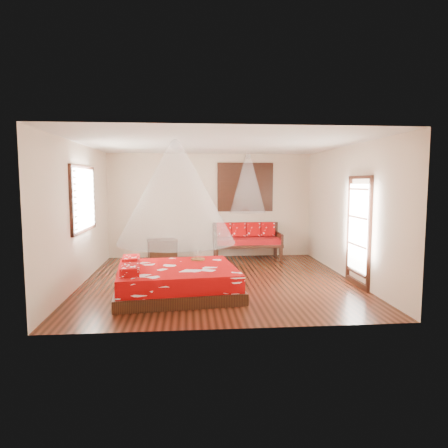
# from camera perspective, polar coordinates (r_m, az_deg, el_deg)

# --- Properties ---
(room) EXTENTS (5.54, 5.54, 2.84)m
(room) POSITION_cam_1_polar(r_m,az_deg,el_deg) (8.14, -0.85, 1.52)
(room) COLOR black
(room) RESTS_ON ground
(bed) EXTENTS (2.39, 2.21, 0.65)m
(bed) POSITION_cam_1_polar(r_m,az_deg,el_deg) (7.41, -6.88, -7.97)
(bed) COLOR black
(bed) RESTS_ON floor
(daybed) EXTENTS (1.80, 0.80, 0.95)m
(daybed) POSITION_cam_1_polar(r_m,az_deg,el_deg) (10.69, 3.27, -2.15)
(daybed) COLOR black
(daybed) RESTS_ON floor
(storage_chest) EXTENTS (0.86, 0.69, 0.53)m
(storage_chest) POSITION_cam_1_polar(r_m,az_deg,el_deg) (10.71, -8.80, -3.58)
(storage_chest) COLOR black
(storage_chest) RESTS_ON floor
(shutter_panel) EXTENTS (1.52, 0.06, 1.32)m
(shutter_panel) POSITION_cam_1_polar(r_m,az_deg,el_deg) (10.92, 3.06, 5.28)
(shutter_panel) COLOR black
(shutter_panel) RESTS_ON wall_back
(window_left) EXTENTS (0.10, 1.74, 1.34)m
(window_left) POSITION_cam_1_polar(r_m,az_deg,el_deg) (8.56, -19.39, 3.41)
(window_left) COLOR black
(window_left) RESTS_ON wall_left
(glazed_door) EXTENTS (0.08, 1.02, 2.16)m
(glazed_door) POSITION_cam_1_polar(r_m,az_deg,el_deg) (8.25, 18.65, -1.05)
(glazed_door) COLOR black
(glazed_door) RESTS_ON floor
(wine_tray) EXTENTS (0.28, 0.28, 0.22)m
(wine_tray) POSITION_cam_1_polar(r_m,az_deg,el_deg) (7.95, -3.75, -4.71)
(wine_tray) COLOR brown
(wine_tray) RESTS_ON bed
(mosquito_net_main) EXTENTS (2.13, 2.13, 1.80)m
(mosquito_net_main) POSITION_cam_1_polar(r_m,az_deg,el_deg) (7.20, -6.88, 4.48)
(mosquito_net_main) COLOR white
(mosquito_net_main) RESTS_ON ceiling
(mosquito_net_daybed) EXTENTS (0.93, 0.93, 1.50)m
(mosquito_net_daybed) POSITION_cam_1_polar(r_m,az_deg,el_deg) (10.46, 3.42, 5.79)
(mosquito_net_daybed) COLOR white
(mosquito_net_daybed) RESTS_ON ceiling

